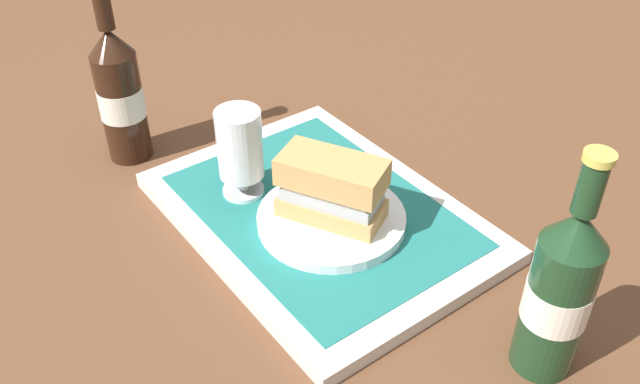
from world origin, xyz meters
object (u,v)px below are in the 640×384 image
Objects in this scene: beer_glass at (240,150)px; beer_bottle at (120,94)px; plate at (331,219)px; sandwich at (329,187)px; second_bottle at (560,291)px.

beer_bottle is at bearing 19.37° from beer_glass.
plate is 0.71× the size of beer_bottle.
beer_bottle is at bearing 21.11° from plate.
second_bottle is at bearing 162.41° from sandwich.
sandwich reaches higher than plate.
beer_bottle and second_bottle have the same top height.
beer_glass is 0.43m from second_bottle.
sandwich is 1.16× the size of beer_glass.
sandwich is 0.30m from second_bottle.
second_bottle is at bearing -169.47° from plate.
second_bottle is (-0.30, -0.06, 0.03)m from sandwich.
sandwich is 0.13m from beer_glass.
sandwich is at bearing -158.96° from beer_bottle.
beer_bottle is 0.65m from second_bottle.
beer_glass is (0.12, 0.06, 0.06)m from plate.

